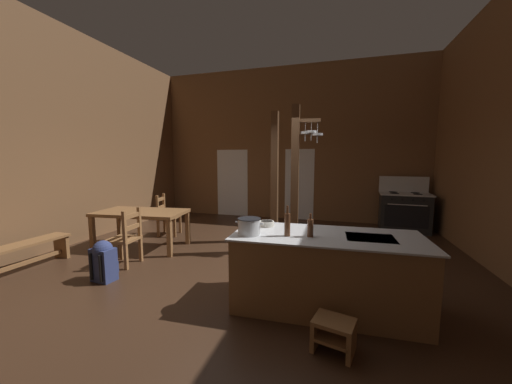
{
  "coord_description": "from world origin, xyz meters",
  "views": [
    {
      "loc": [
        1.43,
        -3.93,
        1.75
      ],
      "look_at": [
        0.13,
        0.51,
        1.21
      ],
      "focal_mm": 19.39,
      "sensor_mm": 36.0,
      "label": 1
    }
  ],
  "objects_px": {
    "ladderback_chair_near_window": "(126,238)",
    "kitchen_island": "(326,271)",
    "ladderback_chair_by_post": "(167,216)",
    "mixing_bowl_on_counter": "(267,224)",
    "stockpot_on_counter": "(249,226)",
    "stove_range": "(404,211)",
    "backpack": "(103,260)",
    "dining_table": "(141,216)",
    "bottle_short_on_counter": "(310,227)",
    "step_stool": "(334,333)",
    "bottle_tall_on_counter": "(287,224)",
    "bench_along_left_wall": "(24,252)"
  },
  "relations": [
    {
      "from": "stockpot_on_counter",
      "to": "bottle_tall_on_counter",
      "type": "distance_m",
      "value": 0.44
    },
    {
      "from": "ladderback_chair_by_post",
      "to": "bench_along_left_wall",
      "type": "height_order",
      "value": "ladderback_chair_by_post"
    },
    {
      "from": "dining_table",
      "to": "bottle_short_on_counter",
      "type": "bearing_deg",
      "value": -22.45
    },
    {
      "from": "backpack",
      "to": "stockpot_on_counter",
      "type": "relative_size",
      "value": 1.75
    },
    {
      "from": "dining_table",
      "to": "kitchen_island",
      "type": "bearing_deg",
      "value": -19.5
    },
    {
      "from": "mixing_bowl_on_counter",
      "to": "bottle_tall_on_counter",
      "type": "height_order",
      "value": "bottle_tall_on_counter"
    },
    {
      "from": "stove_range",
      "to": "bottle_short_on_counter",
      "type": "xyz_separation_m",
      "value": [
        -1.88,
        -4.39,
        0.51
      ]
    },
    {
      "from": "kitchen_island",
      "to": "ladderback_chair_by_post",
      "type": "height_order",
      "value": "ladderback_chair_by_post"
    },
    {
      "from": "ladderback_chair_near_window",
      "to": "bench_along_left_wall",
      "type": "xyz_separation_m",
      "value": [
        -1.38,
        -0.65,
        -0.15
      ]
    },
    {
      "from": "kitchen_island",
      "to": "step_stool",
      "type": "height_order",
      "value": "kitchen_island"
    },
    {
      "from": "step_stool",
      "to": "dining_table",
      "type": "relative_size",
      "value": 0.23
    },
    {
      "from": "ladderback_chair_near_window",
      "to": "mixing_bowl_on_counter",
      "type": "height_order",
      "value": "mixing_bowl_on_counter"
    },
    {
      "from": "dining_table",
      "to": "ladderback_chair_by_post",
      "type": "distance_m",
      "value": 0.99
    },
    {
      "from": "ladderback_chair_by_post",
      "to": "stove_range",
      "type": "bearing_deg",
      "value": 20.51
    },
    {
      "from": "dining_table",
      "to": "bottle_short_on_counter",
      "type": "relative_size",
      "value": 6.72
    },
    {
      "from": "bottle_tall_on_counter",
      "to": "kitchen_island",
      "type": "bearing_deg",
      "value": 22.99
    },
    {
      "from": "ladderback_chair_by_post",
      "to": "backpack",
      "type": "bearing_deg",
      "value": -76.63
    },
    {
      "from": "kitchen_island",
      "to": "bottle_tall_on_counter",
      "type": "relative_size",
      "value": 6.25
    },
    {
      "from": "step_stool",
      "to": "ladderback_chair_near_window",
      "type": "bearing_deg",
      "value": 160.27
    },
    {
      "from": "dining_table",
      "to": "backpack",
      "type": "relative_size",
      "value": 3.0
    },
    {
      "from": "ladderback_chair_near_window",
      "to": "ladderback_chair_by_post",
      "type": "height_order",
      "value": "same"
    },
    {
      "from": "ladderback_chair_by_post",
      "to": "dining_table",
      "type": "bearing_deg",
      "value": -85.01
    },
    {
      "from": "dining_table",
      "to": "bottle_short_on_counter",
      "type": "distance_m",
      "value": 3.72
    },
    {
      "from": "stove_range",
      "to": "bench_along_left_wall",
      "type": "height_order",
      "value": "stove_range"
    },
    {
      "from": "stove_range",
      "to": "step_stool",
      "type": "relative_size",
      "value": 3.17
    },
    {
      "from": "kitchen_island",
      "to": "stove_range",
      "type": "distance_m",
      "value": 4.58
    },
    {
      "from": "kitchen_island",
      "to": "stove_range",
      "type": "bearing_deg",
      "value": 68.16
    },
    {
      "from": "ladderback_chair_by_post",
      "to": "backpack",
      "type": "height_order",
      "value": "ladderback_chair_by_post"
    },
    {
      "from": "kitchen_island",
      "to": "stockpot_on_counter",
      "type": "relative_size",
      "value": 6.46
    },
    {
      "from": "bench_along_left_wall",
      "to": "backpack",
      "type": "xyz_separation_m",
      "value": [
        1.51,
        0.05,
        0.01
      ]
    },
    {
      "from": "ladderback_chair_near_window",
      "to": "kitchen_island",
      "type": "bearing_deg",
      "value": -7.62
    },
    {
      "from": "stockpot_on_counter",
      "to": "mixing_bowl_on_counter",
      "type": "distance_m",
      "value": 0.46
    },
    {
      "from": "backpack",
      "to": "bottle_short_on_counter",
      "type": "height_order",
      "value": "bottle_short_on_counter"
    },
    {
      "from": "mixing_bowl_on_counter",
      "to": "stockpot_on_counter",
      "type": "bearing_deg",
      "value": -102.4
    },
    {
      "from": "ladderback_chair_by_post",
      "to": "bottle_short_on_counter",
      "type": "relative_size",
      "value": 3.57
    },
    {
      "from": "ladderback_chair_near_window",
      "to": "stockpot_on_counter",
      "type": "xyz_separation_m",
      "value": [
        2.38,
        -0.68,
        0.53
      ]
    },
    {
      "from": "step_stool",
      "to": "bottle_tall_on_counter",
      "type": "distance_m",
      "value": 1.16
    },
    {
      "from": "stove_range",
      "to": "backpack",
      "type": "bearing_deg",
      "value": -137.47
    },
    {
      "from": "bottle_tall_on_counter",
      "to": "ladderback_chair_by_post",
      "type": "bearing_deg",
      "value": 143.29
    },
    {
      "from": "bench_along_left_wall",
      "to": "dining_table",
      "type": "bearing_deg",
      "value": 55.41
    },
    {
      "from": "ladderback_chair_near_window",
      "to": "stove_range",
      "type": "bearing_deg",
      "value": 37.67
    },
    {
      "from": "bench_along_left_wall",
      "to": "mixing_bowl_on_counter",
      "type": "relative_size",
      "value": 7.01
    },
    {
      "from": "bench_along_left_wall",
      "to": "backpack",
      "type": "distance_m",
      "value": 1.52
    },
    {
      "from": "ladderback_chair_by_post",
      "to": "mixing_bowl_on_counter",
      "type": "xyz_separation_m",
      "value": [
        2.91,
        -2.04,
        0.47
      ]
    },
    {
      "from": "ladderback_chair_by_post",
      "to": "mixing_bowl_on_counter",
      "type": "distance_m",
      "value": 3.58
    },
    {
      "from": "stove_range",
      "to": "ladderback_chair_by_post",
      "type": "xyz_separation_m",
      "value": [
        -5.39,
        -2.02,
        -0.03
      ]
    },
    {
      "from": "mixing_bowl_on_counter",
      "to": "bottle_tall_on_counter",
      "type": "relative_size",
      "value": 0.54
    },
    {
      "from": "step_stool",
      "to": "ladderback_chair_near_window",
      "type": "distance_m",
      "value": 3.57
    },
    {
      "from": "bottle_short_on_counter",
      "to": "backpack",
      "type": "bearing_deg",
      "value": -179.52
    },
    {
      "from": "bottle_tall_on_counter",
      "to": "mixing_bowl_on_counter",
      "type": "bearing_deg",
      "value": 131.04
    }
  ]
}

